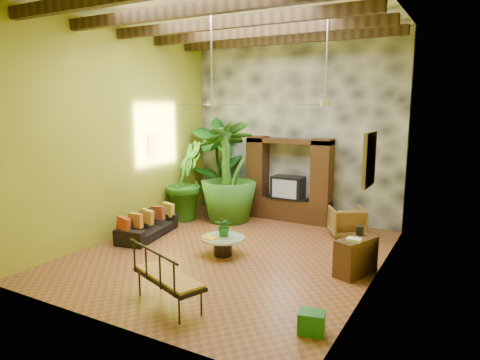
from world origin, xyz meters
The scene contains 23 objects.
ground centered at (0.00, 0.00, 0.00)m, with size 7.00×7.00×0.00m, color brown.
ceiling centered at (0.00, 0.00, 5.00)m, with size 6.00×7.00×0.02m, color silver.
back_wall centered at (0.00, 3.50, 2.50)m, with size 6.00×0.02×5.00m, color olive.
left_wall centered at (-3.00, 0.00, 2.50)m, with size 0.02×7.00×5.00m, color olive.
right_wall centered at (3.00, 0.00, 2.50)m, with size 0.02×7.00×5.00m, color olive.
stone_accent_wall centered at (0.00, 3.44, 2.50)m, with size 5.98×0.10×4.98m, color #373B3F.
ceiling_beams centered at (0.00, 0.00, 4.78)m, with size 5.95×5.36×0.22m.
entertainment_center centered at (0.00, 3.14, 0.97)m, with size 2.40×0.55×2.30m.
ceiling_fan_front centered at (-0.20, -0.40, 3.40)m, with size 1.28×1.28×1.86m.
ceiling_fan_back centered at (1.60, 1.20, 3.40)m, with size 1.28×1.28×1.86m.
wall_art_mask centered at (-2.96, 1.00, 2.10)m, with size 0.06×0.32×0.55m, color orange.
wall_art_painting centered at (2.96, -0.60, 2.30)m, with size 0.06×0.70×0.90m, color navy.
sofa centered at (-2.38, 0.04, 0.27)m, with size 1.85×0.73×0.54m, color black.
wicker_armchair centered at (1.85, 2.41, 0.36)m, with size 0.78×0.80×0.73m, color olive.
tall_plant_a centered at (-2.19, 2.98, 1.40)m, with size 1.48×1.00×2.80m, color #1B631A.
tall_plant_b centered at (-2.56, 1.82, 1.09)m, with size 1.20×0.97×2.18m, color #25641A.
tall_plant_c centered at (-1.38, 2.20, 1.39)m, with size 1.55×1.55×2.77m, color #2C681B.
coffee_table centered at (-0.09, -0.20, 0.26)m, with size 0.94×0.94×0.40m.
centerpiece_plant centered at (-0.10, -0.11, 0.62)m, with size 0.39×0.34×0.43m, color #1A631D.
yellow_tray centered at (-0.27, -0.41, 0.42)m, with size 0.31×0.22×0.03m, color #F9FF1B.
iron_bench centered at (0.36, -2.68, 0.54)m, with size 1.54×1.04×0.57m.
side_console centered at (2.65, 0.12, 0.35)m, with size 0.40×0.89×0.71m, color #3D2113.
green_bin centered at (2.65, -2.31, 0.16)m, with size 0.37×0.27×0.32m, color #1D6E30.
Camera 1 is at (4.47, -7.65, 3.18)m, focal length 32.00 mm.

